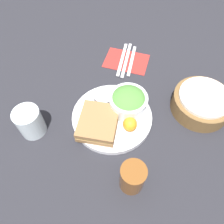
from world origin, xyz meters
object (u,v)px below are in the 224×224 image
object	(u,v)px
salad_bowl	(128,101)
water_glass	(30,122)
sandwich	(98,123)
knife	(126,60)
dressing_cup	(104,99)
bread_basket	(202,103)
fork	(122,59)
spoon	(131,61)
drink_glass	(132,177)
plate	(112,117)

from	to	relation	value
salad_bowl	water_glass	bearing A→B (deg)	-60.19
sandwich	knife	world-z (taller)	sandwich
sandwich	dressing_cup	xyz separation A→B (m)	(-0.10, -0.01, -0.00)
sandwich	bread_basket	xyz separation A→B (m)	(-0.18, 0.31, -0.00)
sandwich	fork	distance (m)	0.34
spoon	water_glass	world-z (taller)	water_glass
dressing_cup	drink_glass	bearing A→B (deg)	33.15
fork	spoon	bearing A→B (deg)	-90.00
dressing_cup	water_glass	distance (m)	0.25
plate	fork	size ratio (longest dim) A/B	1.39
sandwich	dressing_cup	size ratio (longest dim) A/B	2.21
dressing_cup	bread_basket	distance (m)	0.33
knife	spoon	bearing A→B (deg)	-90.00
plate	bread_basket	distance (m)	0.31
bread_basket	plate	bearing A→B (deg)	-65.95
plate	fork	xyz separation A→B (m)	(-0.28, -0.04, -0.00)
sandwich	spoon	world-z (taller)	sandwich
knife	water_glass	bearing A→B (deg)	147.81
plate	water_glass	size ratio (longest dim) A/B	2.71
dressing_cup	spoon	size ratio (longest dim) A/B	0.38
plate	salad_bowl	xyz separation A→B (m)	(-0.04, 0.04, 0.05)
drink_glass	fork	world-z (taller)	drink_glass
salad_bowl	spoon	xyz separation A→B (m)	(-0.24, -0.05, -0.05)
drink_glass	bread_basket	size ratio (longest dim) A/B	0.52
sandwich	knife	xyz separation A→B (m)	(-0.34, 0.01, -0.03)
sandwich	fork	world-z (taller)	sandwich
bread_basket	spoon	world-z (taller)	bread_basket
spoon	sandwich	bearing A→B (deg)	171.29
salad_bowl	sandwich	bearing A→B (deg)	-36.92
spoon	fork	bearing A→B (deg)	90.00
salad_bowl	plate	bearing A→B (deg)	-44.14
salad_bowl	knife	size ratio (longest dim) A/B	0.62
drink_glass	knife	xyz separation A→B (m)	(-0.48, -0.14, -0.04)
knife	bread_basket	bearing A→B (deg)	-122.47
plate	drink_glass	world-z (taller)	drink_glass
plate	spoon	xyz separation A→B (m)	(-0.29, -0.00, -0.00)
dressing_cup	drink_glass	world-z (taller)	drink_glass
drink_glass	fork	xyz separation A→B (m)	(-0.48, -0.15, -0.04)
bread_basket	water_glass	xyz separation A→B (m)	(0.24, -0.51, 0.01)
sandwich	salad_bowl	world-z (taller)	salad_bowl
fork	knife	distance (m)	0.02
drink_glass	knife	bearing A→B (deg)	-164.26
sandwich	salad_bowl	xyz separation A→B (m)	(-0.10, 0.07, 0.02)
salad_bowl	knife	bearing A→B (deg)	-165.11
bread_basket	fork	world-z (taller)	bread_basket
sandwich	knife	distance (m)	0.34
plate	sandwich	world-z (taller)	sandwich
spoon	water_glass	xyz separation A→B (m)	(0.40, -0.23, 0.04)
fork	plate	bearing A→B (deg)	-176.40
salad_bowl	fork	world-z (taller)	salad_bowl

